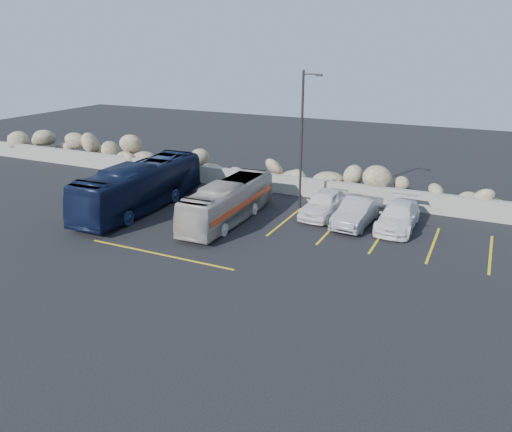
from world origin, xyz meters
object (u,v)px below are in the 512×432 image
at_px(car_b, 357,212).
at_px(vintage_bus, 228,202).
at_px(lamppost, 302,137).
at_px(tour_coach, 140,187).
at_px(car_c, 398,216).
at_px(car_a, 325,203).

bearing_deg(car_b, vintage_bus, -154.03).
relative_size(lamppost, vintage_bus, 0.99).
distance_m(tour_coach, car_c, 14.79).
height_order(lamppost, car_c, lamppost).
xyz_separation_m(car_b, car_c, (2.11, 0.40, -0.07)).
relative_size(tour_coach, car_a, 2.28).
bearing_deg(car_b, lamppost, 165.98).
bearing_deg(vintage_bus, car_b, 20.03).
relative_size(lamppost, tour_coach, 0.79).
distance_m(car_a, car_b, 2.16).
bearing_deg(vintage_bus, car_c, 17.66).
bearing_deg(lamppost, car_c, -8.68).
bearing_deg(car_a, vintage_bus, -140.81).
distance_m(lamppost, tour_coach, 9.93).
xyz_separation_m(lamppost, car_b, (3.78, -1.30, -3.56)).
bearing_deg(vintage_bus, tour_coach, -176.84).
xyz_separation_m(vintage_bus, car_c, (8.72, 2.94, -0.46)).
relative_size(car_b, car_c, 0.97).
xyz_separation_m(vintage_bus, car_a, (4.54, 3.17, -0.38)).
height_order(lamppost, car_a, lamppost).
xyz_separation_m(vintage_bus, car_b, (6.61, 2.54, -0.40)).
height_order(vintage_bus, car_a, vintage_bus).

